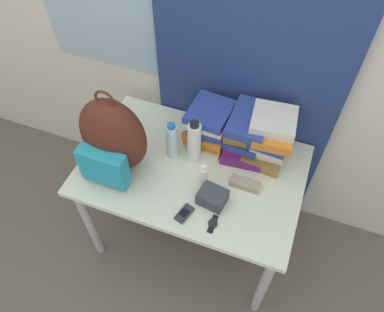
{
  "coord_description": "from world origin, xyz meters",
  "views": [
    {
      "loc": [
        0.4,
        -0.69,
        2.25
      ],
      "look_at": [
        0.0,
        0.37,
        0.82
      ],
      "focal_mm": 35.0,
      "sensor_mm": 36.0,
      "label": 1
    }
  ],
  "objects_px": {
    "sunglasses_case": "(245,184)",
    "backpack": "(112,138)",
    "book_stack_right": "(271,137)",
    "book_stack_left": "(210,124)",
    "sunscreen_bottle": "(203,177)",
    "camera_pouch": "(212,197)",
    "book_stack_center": "(247,133)",
    "cell_phone": "(184,214)",
    "wristwatch": "(213,224)",
    "sports_bottle": "(194,142)",
    "water_bottle": "(172,141)"
  },
  "relations": [
    {
      "from": "sports_bottle",
      "to": "cell_phone",
      "type": "bearing_deg",
      "value": -77.3
    },
    {
      "from": "water_bottle",
      "to": "sunscreen_bottle",
      "type": "bearing_deg",
      "value": -32.68
    },
    {
      "from": "book_stack_center",
      "to": "water_bottle",
      "type": "xyz_separation_m",
      "value": [
        -0.34,
        -0.17,
        -0.02
      ]
    },
    {
      "from": "cell_phone",
      "to": "wristwatch",
      "type": "bearing_deg",
      "value": -0.59
    },
    {
      "from": "sunglasses_case",
      "to": "backpack",
      "type": "bearing_deg",
      "value": -170.89
    },
    {
      "from": "sunscreen_bottle",
      "to": "book_stack_center",
      "type": "bearing_deg",
      "value": 68.06
    },
    {
      "from": "book_stack_left",
      "to": "sunglasses_case",
      "type": "height_order",
      "value": "book_stack_left"
    },
    {
      "from": "cell_phone",
      "to": "book_stack_left",
      "type": "bearing_deg",
      "value": 95.18
    },
    {
      "from": "book_stack_center",
      "to": "cell_phone",
      "type": "xyz_separation_m",
      "value": [
        -0.15,
        -0.48,
        -0.12
      ]
    },
    {
      "from": "camera_pouch",
      "to": "sunglasses_case",
      "type": "bearing_deg",
      "value": 48.94
    },
    {
      "from": "book_stack_left",
      "to": "cell_phone",
      "type": "relative_size",
      "value": 2.59
    },
    {
      "from": "book_stack_center",
      "to": "wristwatch",
      "type": "relative_size",
      "value": 2.95
    },
    {
      "from": "book_stack_right",
      "to": "sunscreen_bottle",
      "type": "bearing_deg",
      "value": -128.71
    },
    {
      "from": "book_stack_left",
      "to": "wristwatch",
      "type": "height_order",
      "value": "book_stack_left"
    },
    {
      "from": "book_stack_center",
      "to": "cell_phone",
      "type": "distance_m",
      "value": 0.52
    },
    {
      "from": "cell_phone",
      "to": "camera_pouch",
      "type": "bearing_deg",
      "value": 49.11
    },
    {
      "from": "book_stack_left",
      "to": "sunglasses_case",
      "type": "bearing_deg",
      "value": -41.13
    },
    {
      "from": "book_stack_left",
      "to": "camera_pouch",
      "type": "distance_m",
      "value": 0.4
    },
    {
      "from": "sunscreen_bottle",
      "to": "sunglasses_case",
      "type": "height_order",
      "value": "sunscreen_bottle"
    },
    {
      "from": "sunscreen_bottle",
      "to": "camera_pouch",
      "type": "height_order",
      "value": "sunscreen_bottle"
    },
    {
      "from": "sports_bottle",
      "to": "wristwatch",
      "type": "distance_m",
      "value": 0.41
    },
    {
      "from": "book_stack_left",
      "to": "sports_bottle",
      "type": "relative_size",
      "value": 1.05
    },
    {
      "from": "book_stack_right",
      "to": "backpack",
      "type": "bearing_deg",
      "value": -154.37
    },
    {
      "from": "camera_pouch",
      "to": "water_bottle",
      "type": "bearing_deg",
      "value": 144.71
    },
    {
      "from": "backpack",
      "to": "book_stack_center",
      "type": "bearing_deg",
      "value": 30.26
    },
    {
      "from": "book_stack_left",
      "to": "sunglasses_case",
      "type": "relative_size",
      "value": 1.83
    },
    {
      "from": "water_bottle",
      "to": "camera_pouch",
      "type": "xyz_separation_m",
      "value": [
        0.28,
        -0.2,
        -0.07
      ]
    },
    {
      "from": "book_stack_center",
      "to": "book_stack_right",
      "type": "distance_m",
      "value": 0.12
    },
    {
      "from": "backpack",
      "to": "sunglasses_case",
      "type": "xyz_separation_m",
      "value": [
        0.64,
        0.1,
        -0.19
      ]
    },
    {
      "from": "book_stack_right",
      "to": "cell_phone",
      "type": "relative_size",
      "value": 2.68
    },
    {
      "from": "book_stack_right",
      "to": "sports_bottle",
      "type": "xyz_separation_m",
      "value": [
        -0.35,
        -0.15,
        -0.02
      ]
    },
    {
      "from": "wristwatch",
      "to": "water_bottle",
      "type": "bearing_deg",
      "value": 135.95
    },
    {
      "from": "book_stack_right",
      "to": "sunglasses_case",
      "type": "xyz_separation_m",
      "value": [
        -0.05,
        -0.23,
        -0.12
      ]
    },
    {
      "from": "camera_pouch",
      "to": "book_stack_right",
      "type": "bearing_deg",
      "value": 64.52
    },
    {
      "from": "backpack",
      "to": "wristwatch",
      "type": "relative_size",
      "value": 5.12
    },
    {
      "from": "book_stack_left",
      "to": "cell_phone",
      "type": "xyz_separation_m",
      "value": [
        0.04,
        -0.48,
        -0.11
      ]
    },
    {
      "from": "book_stack_center",
      "to": "wristwatch",
      "type": "distance_m",
      "value": 0.5
    },
    {
      "from": "sports_bottle",
      "to": "sunscreen_bottle",
      "type": "bearing_deg",
      "value": -56.31
    },
    {
      "from": "cell_phone",
      "to": "sunglasses_case",
      "type": "xyz_separation_m",
      "value": [
        0.22,
        0.25,
        0.01
      ]
    },
    {
      "from": "book_stack_right",
      "to": "camera_pouch",
      "type": "distance_m",
      "value": 0.42
    },
    {
      "from": "sunscreen_bottle",
      "to": "sunglasses_case",
      "type": "bearing_deg",
      "value": 21.8
    },
    {
      "from": "book_stack_center",
      "to": "camera_pouch",
      "type": "height_order",
      "value": "book_stack_center"
    },
    {
      "from": "sports_bottle",
      "to": "cell_phone",
      "type": "relative_size",
      "value": 2.47
    },
    {
      "from": "book_stack_center",
      "to": "water_bottle",
      "type": "bearing_deg",
      "value": -153.56
    },
    {
      "from": "book_stack_right",
      "to": "sunscreen_bottle",
      "type": "relative_size",
      "value": 1.69
    },
    {
      "from": "book_stack_left",
      "to": "sunscreen_bottle",
      "type": "distance_m",
      "value": 0.32
    },
    {
      "from": "water_bottle",
      "to": "backpack",
      "type": "bearing_deg",
      "value": -144.65
    },
    {
      "from": "sunscreen_bottle",
      "to": "camera_pouch",
      "type": "bearing_deg",
      "value": -42.42
    },
    {
      "from": "backpack",
      "to": "sports_bottle",
      "type": "relative_size",
      "value": 1.87
    },
    {
      "from": "sunglasses_case",
      "to": "camera_pouch",
      "type": "height_order",
      "value": "camera_pouch"
    }
  ]
}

